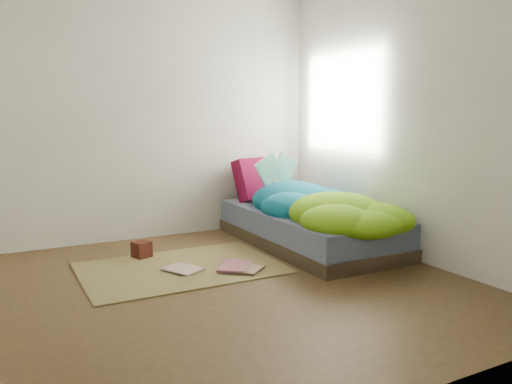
# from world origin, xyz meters

# --- Properties ---
(ground) EXTENTS (3.50, 3.50, 0.00)m
(ground) POSITION_xyz_m (0.00, 0.00, 0.00)
(ground) COLOR #46301B
(ground) RESTS_ON ground
(room_walls) EXTENTS (3.54, 3.54, 2.62)m
(room_walls) POSITION_xyz_m (0.01, 0.01, 1.63)
(room_walls) COLOR silver
(room_walls) RESTS_ON ground
(bed) EXTENTS (1.00, 2.00, 0.34)m
(bed) POSITION_xyz_m (1.22, 0.72, 0.17)
(bed) COLOR #37291E
(bed) RESTS_ON ground
(duvet) EXTENTS (0.96, 1.84, 0.34)m
(duvet) POSITION_xyz_m (1.22, 0.50, 0.51)
(duvet) COLOR navy
(duvet) RESTS_ON bed
(rug) EXTENTS (1.60, 1.10, 0.01)m
(rug) POSITION_xyz_m (-0.15, 0.55, 0.01)
(rug) COLOR brown
(rug) RESTS_ON ground
(pillow_floral) EXTENTS (0.56, 0.37, 0.12)m
(pillow_floral) POSITION_xyz_m (1.43, 1.50, 0.40)
(pillow_floral) COLOR beige
(pillow_floral) RESTS_ON bed
(pillow_magenta) EXTENTS (0.48, 0.28, 0.46)m
(pillow_magenta) POSITION_xyz_m (1.05, 1.54, 0.57)
(pillow_magenta) COLOR #54052B
(pillow_magenta) RESTS_ON bed
(open_book) EXTENTS (0.44, 0.15, 0.26)m
(open_book) POSITION_xyz_m (1.13, 1.16, 0.81)
(open_book) COLOR #378D2E
(open_book) RESTS_ON duvet
(wooden_box) EXTENTS (0.18, 0.18, 0.14)m
(wooden_box) POSITION_xyz_m (-0.36, 1.01, 0.08)
(wooden_box) COLOR #35150C
(wooden_box) RESTS_ON rug
(floor_book_a) EXTENTS (0.33, 0.36, 0.02)m
(floor_book_a) POSITION_xyz_m (-0.26, 0.41, 0.02)
(floor_book_a) COLOR beige
(floor_book_a) RESTS_ON rug
(floor_book_b) EXTENTS (0.40, 0.42, 0.03)m
(floor_book_b) POSITION_xyz_m (0.13, 0.39, 0.03)
(floor_book_b) COLOR #AF6572
(floor_book_b) RESTS_ON rug
(floor_book_c) EXTENTS (0.38, 0.39, 0.02)m
(floor_book_c) POSITION_xyz_m (0.17, 0.18, 0.02)
(floor_book_c) COLOR tan
(floor_book_c) RESTS_ON rug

